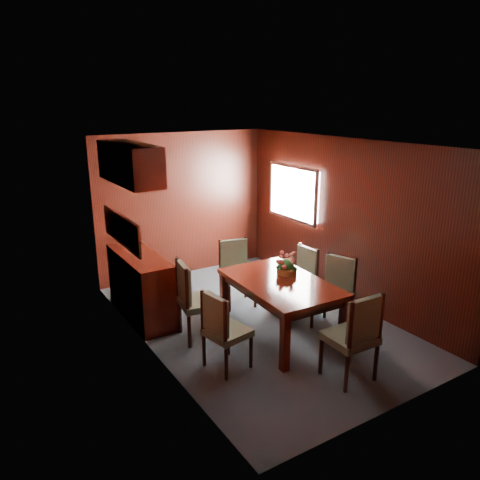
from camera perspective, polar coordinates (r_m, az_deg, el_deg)
ground at (r=6.46m, az=2.10°, el=-9.92°), size 4.50×4.50×0.00m
room_shell at (r=6.13m, az=-0.29°, el=4.80°), size 3.06×4.52×2.41m
sideboard at (r=6.58m, az=-11.94°, el=-5.48°), size 0.48×1.40×0.90m
dining_table at (r=5.90m, az=4.96°, el=-5.92°), size 1.05×1.61×0.74m
chair_left_near at (r=5.20m, az=-2.18°, el=-10.56°), size 0.49×0.51×0.93m
chair_left_far at (r=5.84m, az=-5.74°, el=-6.87°), size 0.54×0.56×1.02m
chair_right_near at (r=6.29m, az=11.62°, el=-5.75°), size 0.57×0.58×0.95m
chair_right_far at (r=6.79m, az=7.55°, el=-4.12°), size 0.43×0.44×0.90m
chair_head at (r=5.12m, az=13.91°, el=-10.93°), size 0.49×0.47×1.02m
chair_foot at (r=6.84m, az=-0.50°, el=-3.47°), size 0.53×0.52×0.96m
flower_centerpiece at (r=6.06m, az=5.75°, el=-2.93°), size 0.28×0.28×0.28m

